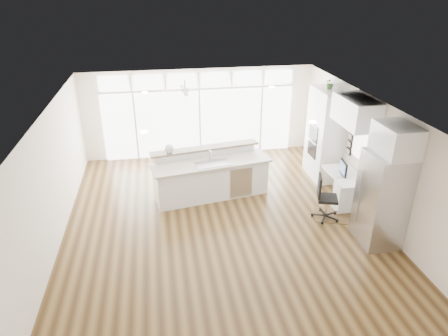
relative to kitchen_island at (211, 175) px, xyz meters
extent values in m
cube|color=#402B13|center=(0.05, -1.17, -0.60)|extent=(7.00, 8.00, 0.02)
cube|color=white|center=(0.05, -1.17, 2.11)|extent=(7.00, 8.00, 0.02)
cube|color=white|center=(0.05, 2.83, 0.76)|extent=(7.00, 0.04, 2.70)
cube|color=white|center=(0.05, -5.17, 0.76)|extent=(7.00, 0.04, 2.70)
cube|color=white|center=(-3.45, -1.17, 0.76)|extent=(0.04, 8.00, 2.70)
cube|color=white|center=(3.55, -1.17, 0.76)|extent=(0.04, 8.00, 2.70)
cube|color=silver|center=(0.05, 2.77, 0.46)|extent=(5.80, 0.06, 2.08)
cube|color=silver|center=(0.05, 2.77, 1.79)|extent=(5.90, 0.06, 0.40)
cube|color=white|center=(3.51, -0.87, 0.96)|extent=(0.04, 0.85, 0.85)
cube|color=silver|center=(-0.45, 1.63, 1.89)|extent=(1.16, 1.16, 0.32)
cube|color=white|center=(0.05, -0.97, 2.09)|extent=(3.40, 3.00, 0.02)
cube|color=white|center=(3.22, 0.63, 0.66)|extent=(0.64, 1.20, 2.50)
cube|color=white|center=(3.18, -0.87, -0.21)|extent=(0.72, 1.30, 0.76)
cube|color=white|center=(3.22, -0.87, 1.76)|extent=(0.64, 1.30, 0.64)
cube|color=#BBBBC0|center=(3.16, -2.52, 0.41)|extent=(0.76, 0.90, 2.00)
cube|color=white|center=(3.22, -2.52, 1.71)|extent=(0.64, 0.90, 0.60)
cube|color=black|center=(3.51, -0.25, 0.81)|extent=(0.06, 0.22, 0.80)
cube|color=white|center=(0.00, 0.00, 0.00)|extent=(3.10, 1.59, 1.18)
cube|color=#3D2813|center=(2.76, -1.46, -0.58)|extent=(1.17, 1.00, 0.01)
cube|color=black|center=(2.47, -1.51, -0.05)|extent=(0.69, 0.66, 1.07)
sphere|color=silver|center=(-1.00, 0.24, 0.70)|extent=(0.29, 0.29, 0.23)
cube|color=black|center=(3.10, -0.87, 0.36)|extent=(0.14, 0.46, 0.38)
cube|color=white|center=(2.93, -0.87, 0.18)|extent=(0.14, 0.32, 0.02)
imported|color=#39622A|center=(3.22, 0.63, 2.03)|extent=(0.29, 0.31, 0.23)
camera|label=1|loc=(-1.24, -8.93, 4.47)|focal=32.00mm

